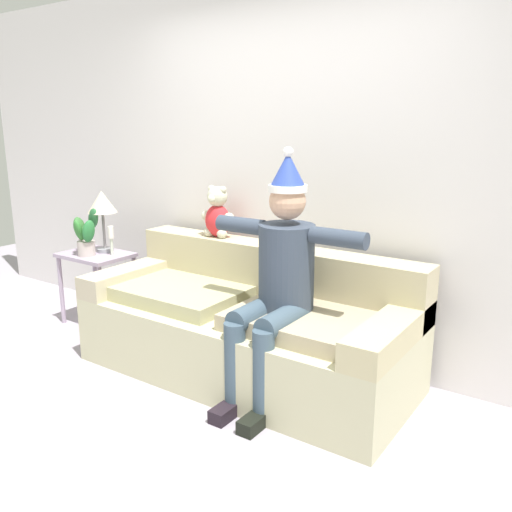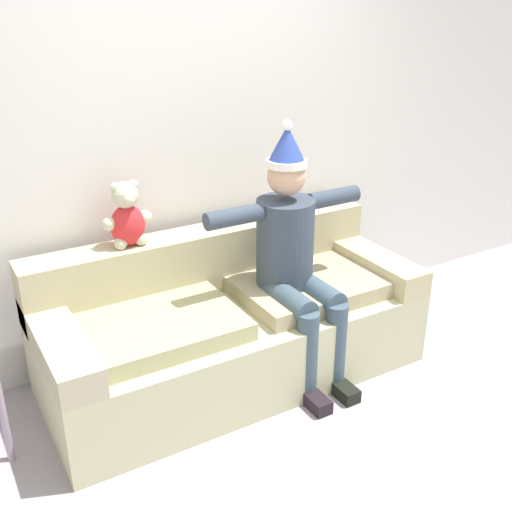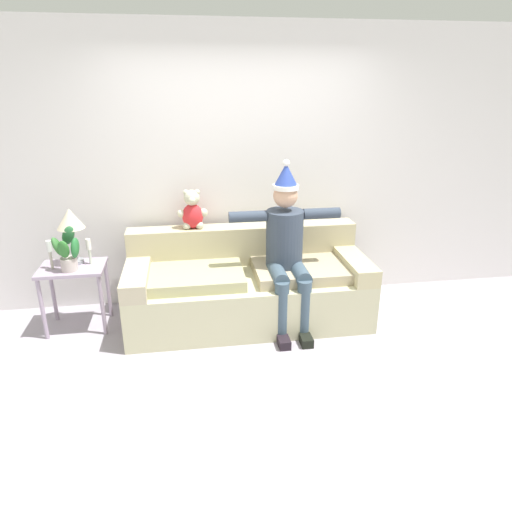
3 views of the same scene
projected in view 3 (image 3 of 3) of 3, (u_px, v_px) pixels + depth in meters
The scene contains 10 objects.
ground_plane at pixel (265, 377), 3.58m from camera, with size 10.00×10.00×0.00m, color #A198A4.
back_wall at pixel (239, 169), 4.53m from camera, with size 7.00×0.10×2.70m, color silver.
couch at pixel (247, 286), 4.39m from camera, with size 2.24×0.94×0.84m.
person_seated at pixel (287, 245), 4.12m from camera, with size 1.02×0.77×1.54m.
teddy_bear at pixel (192, 211), 4.35m from camera, with size 0.29×0.17×0.38m.
side_table at pixel (74, 277), 4.14m from camera, with size 0.57×0.42×0.61m.
table_lamp at pixel (70, 221), 4.04m from camera, with size 0.24×0.24×0.51m.
potted_plant at pixel (67, 252), 3.96m from camera, with size 0.27×0.24×0.40m.
candle_tall at pixel (50, 251), 4.00m from camera, with size 0.04×0.04×0.26m.
candle_short at pixel (89, 248), 4.11m from camera, with size 0.04×0.04×0.24m.
Camera 3 is at (-0.53, -2.96, 2.17)m, focal length 32.07 mm.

